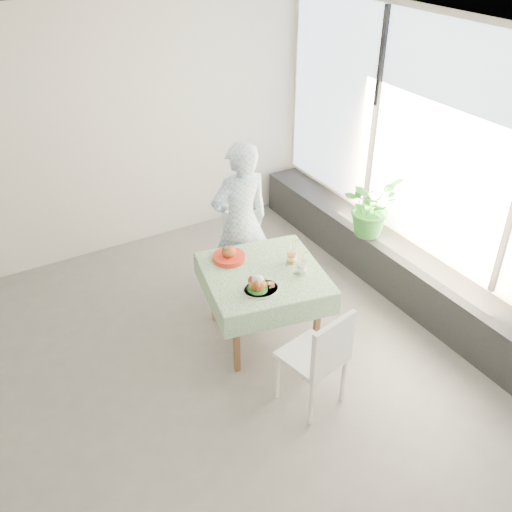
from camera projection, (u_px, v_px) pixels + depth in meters
floor at (157, 392)px, 4.90m from camera, size 6.00×6.00×0.00m
ceiling at (113, 57)px, 3.39m from camera, size 6.00×6.00×0.00m
wall_back at (54, 144)px, 5.96m from camera, size 6.00×0.02×2.80m
wall_right at (438, 169)px, 5.42m from camera, size 0.02×5.00×2.80m
window_pane at (440, 145)px, 5.27m from camera, size 0.01×4.80×2.18m
window_ledge at (405, 275)px, 5.96m from camera, size 0.40×4.80×0.50m
cafe_table at (263, 297)px, 5.28m from camera, size 1.23×1.23×0.74m
chair_far at (242, 265)px, 6.10m from camera, size 0.52×0.52×0.82m
chair_near at (312, 374)px, 4.67m from camera, size 0.53×0.53×0.95m
diner at (240, 223)px, 5.66m from camera, size 0.63×0.42×1.71m
main_dish at (259, 286)px, 4.86m from camera, size 0.32×0.32×0.16m
juice_cup_orange at (292, 257)px, 5.22m from camera, size 0.10×0.10×0.27m
juice_cup_lemonade at (301, 268)px, 5.07m from camera, size 0.09×0.09×0.26m
second_dish at (229, 256)px, 5.27m from camera, size 0.30×0.30×0.14m
potted_plant at (370, 206)px, 6.01m from camera, size 0.70×0.65×0.66m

